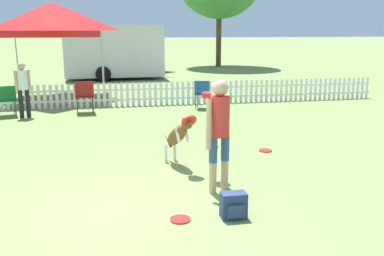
% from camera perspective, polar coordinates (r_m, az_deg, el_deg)
% --- Properties ---
extents(ground_plane, '(240.00, 240.00, 0.00)m').
position_cam_1_polar(ground_plane, '(5.76, -11.47, -10.84)').
color(ground_plane, olive).
extents(handler_person, '(0.45, 1.07, 1.63)m').
position_cam_1_polar(handler_person, '(6.05, 3.56, 0.81)').
color(handler_person, tan).
rests_on(handler_person, ground_plane).
extents(leaping_dog, '(0.50, 1.10, 0.98)m').
position_cam_1_polar(leaping_dog, '(7.24, -1.83, -0.83)').
color(leaping_dog, brown).
rests_on(leaping_dog, ground_plane).
extents(frisbee_near_handler, '(0.26, 0.26, 0.02)m').
position_cam_1_polar(frisbee_near_handler, '(8.41, 9.75, -2.97)').
color(frisbee_near_handler, red).
rests_on(frisbee_near_handler, ground_plane).
extents(frisbee_near_dog, '(0.26, 0.26, 0.02)m').
position_cam_1_polar(frisbee_near_dog, '(8.58, 2.69, -2.49)').
color(frisbee_near_dog, red).
rests_on(frisbee_near_dog, ground_plane).
extents(frisbee_midfield, '(0.26, 0.26, 0.02)m').
position_cam_1_polar(frisbee_midfield, '(5.40, -1.58, -12.08)').
color(frisbee_midfield, red).
rests_on(frisbee_midfield, ground_plane).
extents(backpack_on_grass, '(0.32, 0.23, 0.33)m').
position_cam_1_polar(backpack_on_grass, '(5.43, 5.57, -10.27)').
color(backpack_on_grass, navy).
rests_on(backpack_on_grass, ground_plane).
extents(picket_fence, '(17.74, 0.04, 0.72)m').
position_cam_1_polar(picket_fence, '(13.19, -11.60, 4.30)').
color(picket_fence, white).
rests_on(picket_fence, ground_plane).
extents(folding_chair_blue_left, '(0.65, 0.66, 0.84)m').
position_cam_1_polar(folding_chair_blue_left, '(12.56, -23.61, 3.69)').
color(folding_chair_blue_left, '#333338').
rests_on(folding_chair_blue_left, ground_plane).
extents(folding_chair_center, '(0.54, 0.56, 0.91)m').
position_cam_1_polar(folding_chair_center, '(12.29, -14.15, 4.42)').
color(folding_chair_center, '#333338').
rests_on(folding_chair_center, ground_plane).
extents(folding_chair_green_right, '(0.57, 0.58, 0.85)m').
position_cam_1_polar(folding_chair_green_right, '(12.60, 1.42, 4.85)').
color(folding_chair_green_right, '#333338').
rests_on(folding_chair_green_right, ground_plane).
extents(canopy_tent_main, '(3.12, 3.12, 3.19)m').
position_cam_1_polar(canopy_tent_main, '(15.28, -18.02, 13.61)').
color(canopy_tent_main, '#B2B2B2').
rests_on(canopy_tent_main, ground_plane).
extents(spectator_standing, '(0.38, 0.27, 1.47)m').
position_cam_1_polar(spectator_standing, '(12.16, -21.63, 5.38)').
color(spectator_standing, black).
rests_on(spectator_standing, ground_plane).
extents(equipment_trailer, '(5.33, 2.41, 2.50)m').
position_cam_1_polar(equipment_trailer, '(20.81, -10.38, 10.10)').
color(equipment_trailer, silver).
rests_on(equipment_trailer, ground_plane).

